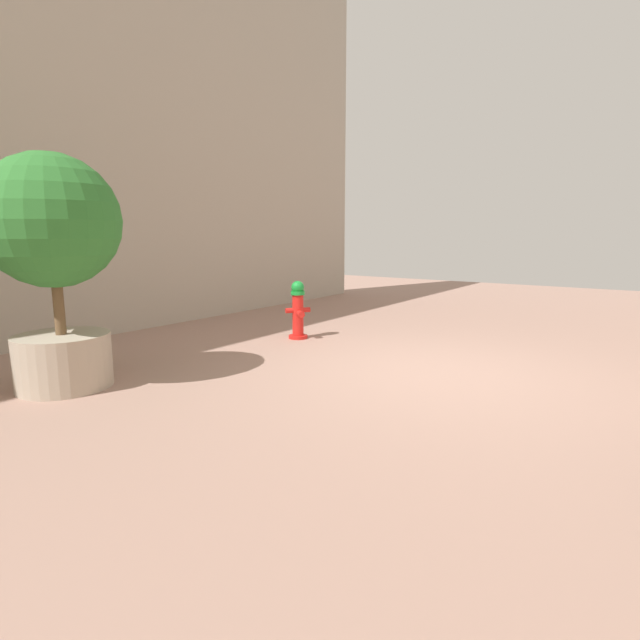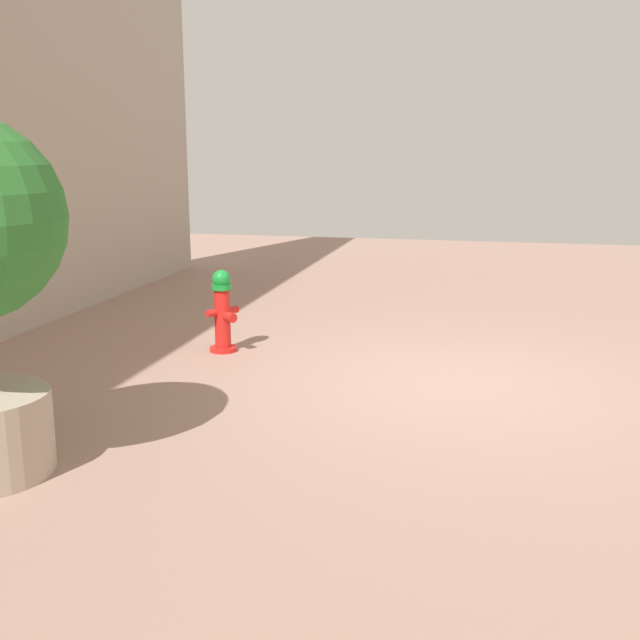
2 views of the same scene
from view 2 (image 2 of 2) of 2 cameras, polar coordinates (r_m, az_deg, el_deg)
ground_plane at (r=7.56m, az=9.61°, el=-4.68°), size 23.40×23.40×0.00m
fire_hydrant at (r=8.58m, az=-7.24°, el=0.68°), size 0.36×0.37×0.92m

